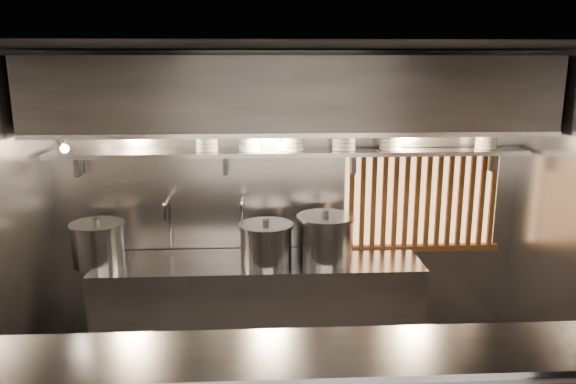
{
  "coord_description": "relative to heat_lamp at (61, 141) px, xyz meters",
  "views": [
    {
      "loc": [
        -0.29,
        -3.79,
        2.72
      ],
      "look_at": [
        -0.06,
        0.55,
        1.69
      ],
      "focal_mm": 35.0,
      "sensor_mm": 36.0,
      "label": 1
    }
  ],
  "objects": [
    {
      "name": "ceiling",
      "position": [
        1.9,
        -0.85,
        0.73
      ],
      "size": [
        4.5,
        4.5,
        0.0
      ],
      "primitive_type": "plane",
      "rotation": [
        3.14,
        0.0,
        0.0
      ],
      "color": "black",
      "rests_on": "wall_back"
    },
    {
      "name": "wall_back",
      "position": [
        1.9,
        0.65,
        -0.67
      ],
      "size": [
        4.5,
        0.0,
        4.5
      ],
      "primitive_type": "plane",
      "rotation": [
        1.57,
        0.0,
        0.0
      ],
      "color": "gray",
      "rests_on": "floor"
    },
    {
      "name": "cooking_bench",
      "position": [
        1.6,
        0.28,
        -1.62
      ],
      "size": [
        3.0,
        0.7,
        0.9
      ],
      "primitive_type": "cube",
      "color": "#99999E",
      "rests_on": "floor"
    },
    {
      "name": "bowl_shelf",
      "position": [
        1.9,
        0.47,
        -0.19
      ],
      "size": [
        4.4,
        0.34,
        0.04
      ],
      "primitive_type": "cube",
      "color": "#99999E",
      "rests_on": "wall_back"
    },
    {
      "name": "exhaust_hood",
      "position": [
        1.9,
        0.25,
        0.36
      ],
      "size": [
        4.4,
        0.81,
        0.65
      ],
      "color": "#2D2D30",
      "rests_on": "ceiling"
    },
    {
      "name": "wood_screen",
      "position": [
        3.2,
        0.6,
        -0.69
      ],
      "size": [
        1.56,
        0.09,
        1.04
      ],
      "color": "#FFB772",
      "rests_on": "wall_back"
    },
    {
      "name": "faucet_left",
      "position": [
        0.75,
        0.52,
        -0.76
      ],
      "size": [
        0.04,
        0.3,
        0.5
      ],
      "color": "silver",
      "rests_on": "wall_back"
    },
    {
      "name": "faucet_right",
      "position": [
        1.45,
        0.52,
        -0.76
      ],
      "size": [
        0.04,
        0.3,
        0.5
      ],
      "color": "silver",
      "rests_on": "wall_back"
    },
    {
      "name": "heat_lamp",
      "position": [
        0.0,
        0.0,
        0.0
      ],
      "size": [
        0.25,
        0.35,
        0.2
      ],
      "color": "#99999E",
      "rests_on": "exhaust_hood"
    },
    {
      "name": "pendant_bulb",
      "position": [
        1.8,
        0.35,
        -0.11
      ],
      "size": [
        0.09,
        0.09,
        0.19
      ],
      "color": "#2D2D30",
      "rests_on": "exhaust_hood"
    },
    {
      "name": "stock_pot_left",
      "position": [
        0.15,
        0.27,
        -0.97
      ],
      "size": [
        0.63,
        0.63,
        0.43
      ],
      "rotation": [
        0.0,
        0.0,
        0.4
      ],
      "color": "#99999E",
      "rests_on": "cooking_bench"
    },
    {
      "name": "stock_pot_mid",
      "position": [
        1.67,
        0.24,
        -0.98
      ],
      "size": [
        0.6,
        0.6,
        0.41
      ],
      "rotation": [
        0.0,
        0.0,
        0.24
      ],
      "color": "#99999E",
      "rests_on": "cooking_bench"
    },
    {
      "name": "stock_pot_right",
      "position": [
        2.21,
        0.27,
        -0.95
      ],
      "size": [
        0.65,
        0.65,
        0.47
      ],
      "rotation": [
        0.0,
        0.0,
        -0.24
      ],
      "color": "#99999E",
      "rests_on": "cooking_bench"
    },
    {
      "name": "bowl_stack_0",
      "position": [
        1.14,
        0.47,
        -0.1
      ],
      "size": [
        0.21,
        0.21,
        0.13
      ],
      "color": "silver",
      "rests_on": "bowl_shelf"
    },
    {
      "name": "bowl_stack_1",
      "position": [
        1.52,
        0.47,
        -0.08
      ],
      "size": [
        0.22,
        0.22,
        0.17
      ],
      "color": "silver",
      "rests_on": "bowl_shelf"
    },
    {
      "name": "bowl_stack_2",
      "position": [
        1.92,
        0.47,
        -0.08
      ],
      "size": [
        0.23,
        0.23,
        0.17
      ],
      "color": "silver",
      "rests_on": "bowl_shelf"
    },
    {
      "name": "bowl_stack_3",
      "position": [
        2.4,
        0.47,
        -0.08
      ],
      "size": [
        0.23,
        0.23,
        0.17
      ],
      "color": "silver",
      "rests_on": "bowl_shelf"
    },
    {
      "name": "bowl_stack_4",
      "position": [
        2.83,
        0.47,
        -0.08
      ],
      "size": [
        0.22,
        0.22,
        0.17
      ],
      "color": "silver",
      "rests_on": "bowl_shelf"
    },
    {
      "name": "bowl_stack_5",
      "position": [
        3.74,
        0.47,
        -0.08
      ],
      "size": [
        0.21,
        0.21,
        0.17
      ],
      "color": "silver",
      "rests_on": "bowl_shelf"
    }
  ]
}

